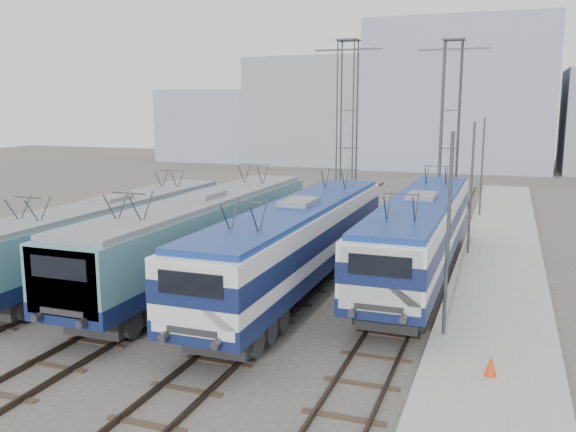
# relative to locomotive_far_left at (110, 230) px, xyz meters

# --- Properties ---
(ground) EXTENTS (160.00, 160.00, 0.00)m
(ground) POSITION_rel_locomotive_far_left_xyz_m (6.75, -5.13, -2.14)
(ground) COLOR #514C47
(platform) EXTENTS (4.00, 70.00, 0.30)m
(platform) POSITION_rel_locomotive_far_left_xyz_m (16.95, 2.87, -1.99)
(platform) COLOR #9E9E99
(platform) RESTS_ON ground
(locomotive_far_left) EXTENTS (2.72, 17.14, 3.23)m
(locomotive_far_left) POSITION_rel_locomotive_far_left_xyz_m (0.00, 0.00, 0.00)
(locomotive_far_left) COLOR #121D4A
(locomotive_far_left) RESTS_ON ground
(locomotive_center_left) EXTENTS (2.96, 18.69, 3.52)m
(locomotive_center_left) POSITION_rel_locomotive_far_left_xyz_m (4.50, 0.45, 0.18)
(locomotive_center_left) COLOR #121D4A
(locomotive_center_left) RESTS_ON ground
(locomotive_center_right) EXTENTS (2.92, 18.49, 3.48)m
(locomotive_center_right) POSITION_rel_locomotive_far_left_xyz_m (9.00, 0.34, 0.21)
(locomotive_center_right) COLOR #121D4A
(locomotive_center_right) RESTS_ON ground
(locomotive_far_right) EXTENTS (2.90, 18.32, 3.44)m
(locomotive_far_right) POSITION_rel_locomotive_far_left_xyz_m (13.50, 4.07, 0.19)
(locomotive_far_right) COLOR #121D4A
(locomotive_far_right) RESTS_ON ground
(catenary_tower_west) EXTENTS (4.50, 1.20, 12.00)m
(catenary_tower_west) POSITION_rel_locomotive_far_left_xyz_m (6.75, 16.87, 4.50)
(catenary_tower_west) COLOR #3F4247
(catenary_tower_west) RESTS_ON ground
(catenary_tower_east) EXTENTS (4.50, 1.20, 12.00)m
(catenary_tower_east) POSITION_rel_locomotive_far_left_xyz_m (13.25, 18.87, 4.50)
(catenary_tower_east) COLOR #3F4247
(catenary_tower_east) RESTS_ON ground
(mast_front) EXTENTS (0.12, 0.12, 7.00)m
(mast_front) POSITION_rel_locomotive_far_left_xyz_m (15.35, -3.13, 1.36)
(mast_front) COLOR #3F4247
(mast_front) RESTS_ON ground
(mast_mid) EXTENTS (0.12, 0.12, 7.00)m
(mast_mid) POSITION_rel_locomotive_far_left_xyz_m (15.35, 8.87, 1.36)
(mast_mid) COLOR #3F4247
(mast_mid) RESTS_ON ground
(mast_rear) EXTENTS (0.12, 0.12, 7.00)m
(mast_rear) POSITION_rel_locomotive_far_left_xyz_m (15.35, 20.87, 1.36)
(mast_rear) COLOR #3F4247
(mast_rear) RESTS_ON ground
(safety_cone) EXTENTS (0.35, 0.35, 0.58)m
(safety_cone) POSITION_rel_locomotive_far_left_xyz_m (16.92, -5.96, -1.55)
(safety_cone) COLOR #E2400F
(safety_cone) RESTS_ON platform
(building_west) EXTENTS (18.00, 12.00, 14.00)m
(building_west) POSITION_rel_locomotive_far_left_xyz_m (-7.25, 56.87, 4.86)
(building_west) COLOR gray
(building_west) RESTS_ON ground
(building_center) EXTENTS (22.00, 14.00, 18.00)m
(building_center) POSITION_rel_locomotive_far_left_xyz_m (10.75, 56.87, 6.86)
(building_center) COLOR #9199B1
(building_center) RESTS_ON ground
(building_far_west) EXTENTS (14.00, 10.00, 10.00)m
(building_far_west) POSITION_rel_locomotive_far_left_xyz_m (-23.25, 56.87, 2.86)
(building_far_west) COLOR #9199B1
(building_far_west) RESTS_ON ground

